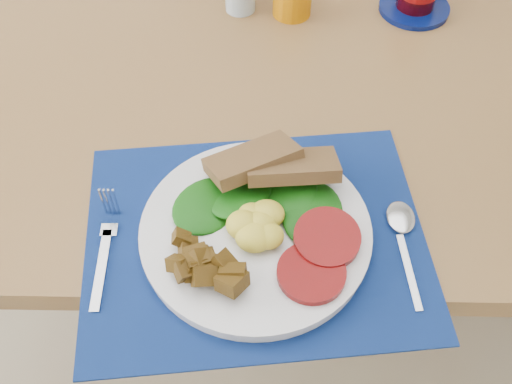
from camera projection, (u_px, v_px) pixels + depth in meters
ground at (232, 350)px, 1.52m from camera, size 4.00×4.00×0.00m
table at (224, 104)px, 1.12m from camera, size 1.40×0.90×0.75m
placemat at (256, 238)px, 0.83m from camera, size 0.51×0.42×0.00m
breakfast_plate at (251, 231)px, 0.81m from camera, size 0.31×0.31×0.08m
fork at (106, 244)px, 0.82m from camera, size 0.03×0.18×0.00m
spoon at (403, 234)px, 0.83m from camera, size 0.04×0.17×0.01m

